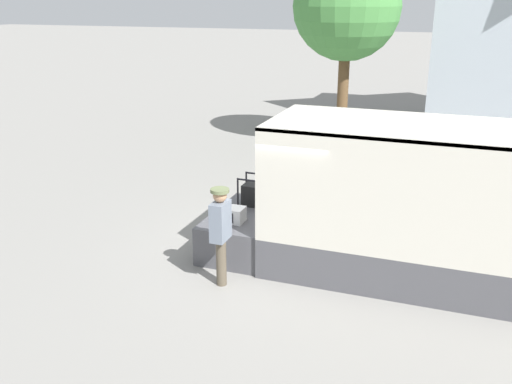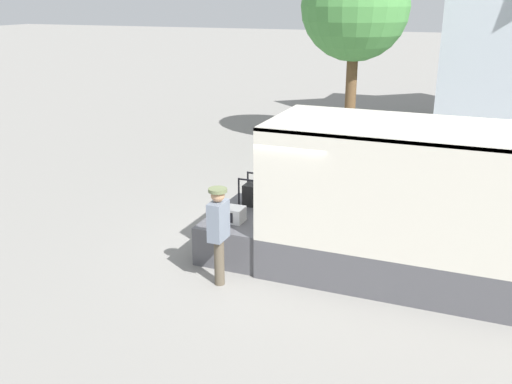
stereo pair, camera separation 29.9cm
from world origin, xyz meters
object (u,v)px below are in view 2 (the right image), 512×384
box_truck (493,240)px  worker_person (218,226)px  street_tree (355,7)px  portable_generator (259,194)px  microwave (231,214)px

box_truck → worker_person: 4.67m
box_truck → street_tree: 10.70m
worker_person → street_tree: bearing=90.9°
street_tree → portable_generator: bearing=-89.4°
microwave → street_tree: bearing=89.5°
box_truck → portable_generator: 4.51m
street_tree → box_truck: bearing=-63.1°
box_truck → microwave: 4.68m
box_truck → street_tree: (-4.56, 8.97, 3.62)m
box_truck → microwave: size_ratio=13.36×
portable_generator → worker_person: worker_person is taller
microwave → worker_person: worker_person is taller
portable_generator → worker_person: size_ratio=0.40×
microwave → worker_person: 1.14m
microwave → street_tree: (0.09, 9.46, 3.64)m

